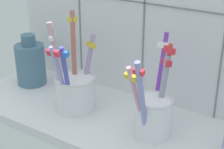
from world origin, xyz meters
TOP-DOWN VIEW (x-y plane):
  - counter_slab at (0.00, 0.00)cm, footprint 64.00×22.00cm
  - tile_wall_back at (-0.00, 12.00)cm, footprint 64.00×2.20cm
  - toothbrush_cup_left at (-8.79, -0.63)cm, footprint 8.13×11.96cm
  - toothbrush_cup_right at (8.63, -0.51)cm, footprint 6.78×14.22cm
  - ceramic_vase at (-24.46, 3.08)cm, footprint 6.65×6.65cm

SIDE VIEW (x-z plane):
  - counter_slab at x=0.00cm, z-range 0.00..2.00cm
  - toothbrush_cup_left at x=-8.79cm, z-range -3.18..16.00cm
  - toothbrush_cup_right at x=8.63cm, z-range -1.86..15.13cm
  - ceramic_vase at x=-24.46cm, z-range 1.10..12.79cm
  - tile_wall_back at x=0.00cm, z-range 0.00..45.00cm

